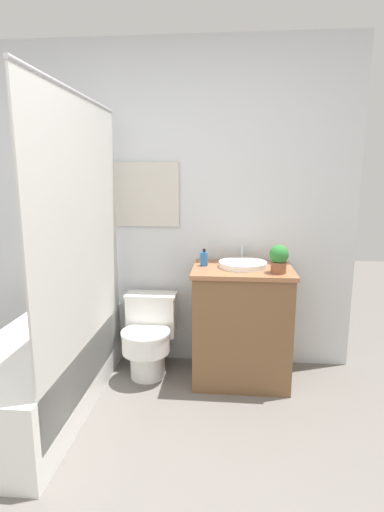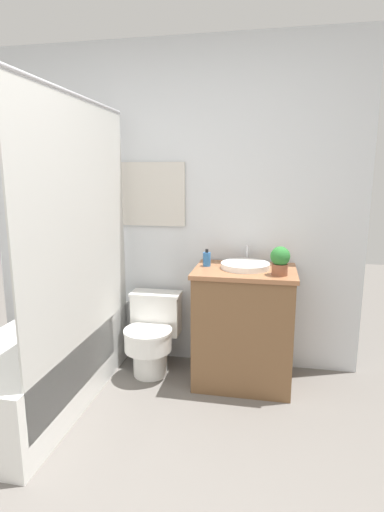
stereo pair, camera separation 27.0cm
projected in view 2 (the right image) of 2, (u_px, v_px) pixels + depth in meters
The scene contains 7 objects.
wall_back at pixel (167, 208), 3.16m from camera, with size 3.02×0.07×2.50m.
shower_area at pixel (46, 358), 2.71m from camera, with size 0.68×1.54×1.98m.
toilet at pixel (152, 334), 3.08m from camera, with size 0.39×0.51×0.60m.
vanity at pixel (243, 326), 2.91m from camera, with size 0.72×0.54×0.86m.
sink at pixel (245, 265), 2.84m from camera, with size 0.35×0.38×0.13m.
soap_bottle at pixel (207, 259), 2.90m from camera, with size 0.05×0.05×0.13m.
potted_plant at pixel (280, 260), 2.63m from camera, with size 0.13×0.13×0.19m.
Camera 2 is at (0.80, -1.14, 1.51)m, focal length 28.00 mm.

